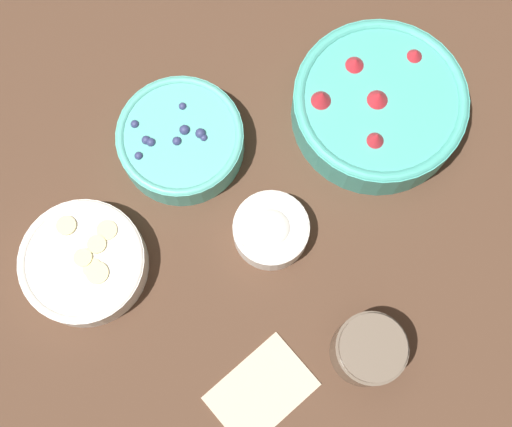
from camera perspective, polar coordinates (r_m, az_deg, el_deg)
name	(u,v)px	position (r m, az deg, el deg)	size (l,w,h in m)	color
ground_plane	(301,207)	(0.99, 3.61, 0.54)	(4.00, 4.00, 0.00)	#4C3323
bowl_strawberries	(378,105)	(1.01, 9.76, 8.57)	(0.24, 0.24, 0.09)	#47AD9E
bowl_blueberries	(181,140)	(0.99, -6.04, 5.89)	(0.17, 0.17, 0.06)	#56B7A8
bowl_bananas	(84,263)	(0.97, -13.62, -3.84)	(0.17, 0.17, 0.05)	white
bowl_cream	(271,230)	(0.96, 1.21, -1.31)	(0.10, 0.10, 0.05)	white
jar_chocolate	(368,350)	(0.93, 8.94, -10.74)	(0.09, 0.09, 0.09)	brown
napkin	(261,391)	(0.95, 0.43, -14.02)	(0.15, 0.12, 0.01)	beige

